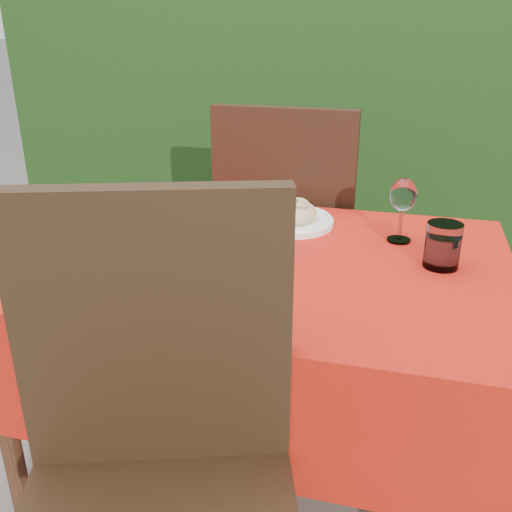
% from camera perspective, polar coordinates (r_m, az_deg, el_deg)
% --- Properties ---
extents(ground, '(60.00, 60.00, 0.00)m').
position_cam_1_polar(ground, '(1.86, -0.21, -21.71)').
color(ground, slate).
rests_on(ground, ground).
extents(hedge, '(3.20, 0.55, 1.78)m').
position_cam_1_polar(hedge, '(2.87, 8.17, 14.95)').
color(hedge, black).
rests_on(hedge, ground).
extents(dining_table, '(1.26, 0.86, 0.75)m').
position_cam_1_polar(dining_table, '(1.50, -0.25, -5.24)').
color(dining_table, '#482617').
rests_on(dining_table, ground).
extents(chair_near, '(0.61, 0.61, 1.06)m').
position_cam_1_polar(chair_near, '(1.03, -10.06, -20.02)').
color(chair_near, black).
rests_on(chair_near, ground).
extents(chair_far, '(0.48, 0.48, 1.04)m').
position_cam_1_polar(chair_far, '(2.04, 3.32, 2.63)').
color(chair_far, black).
rests_on(chair_far, ground).
extents(pizza_plate, '(0.31, 0.31, 0.06)m').
position_cam_1_polar(pizza_plate, '(1.29, -4.13, -1.40)').
color(pizza_plate, white).
rests_on(pizza_plate, dining_table).
extents(pasta_plate, '(0.25, 0.25, 0.07)m').
position_cam_1_polar(pasta_plate, '(1.64, 3.41, 4.02)').
color(pasta_plate, white).
rests_on(pasta_plate, dining_table).
extents(water_glass, '(0.08, 0.08, 0.11)m').
position_cam_1_polar(water_glass, '(1.42, 18.15, 0.81)').
color(water_glass, silver).
rests_on(water_glass, dining_table).
extents(wine_glass, '(0.07, 0.07, 0.17)m').
position_cam_1_polar(wine_glass, '(1.53, 14.49, 5.69)').
color(wine_glass, silver).
rests_on(wine_glass, dining_table).
extents(fork, '(0.04, 0.17, 0.00)m').
position_cam_1_polar(fork, '(1.44, -10.59, -0.04)').
color(fork, '#B3B3BA').
rests_on(fork, dining_table).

